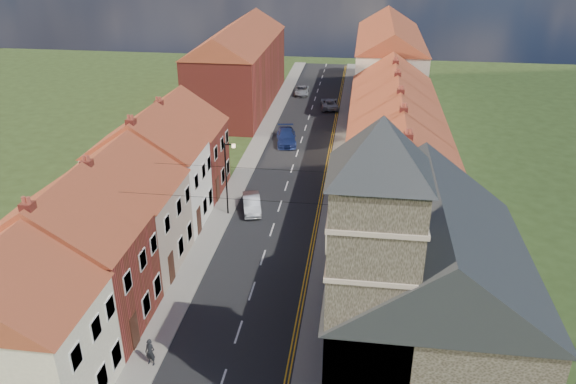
{
  "coord_description": "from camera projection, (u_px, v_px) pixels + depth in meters",
  "views": [
    {
      "loc": [
        6.23,
        -18.84,
        21.03
      ],
      "look_at": [
        1.29,
        17.55,
        3.5
      ],
      "focal_mm": 35.0,
      "sensor_mm": 36.0,
      "label": 1
    }
  ],
  "objects": [
    {
      "name": "pedestrian_right",
      "position": [
        331.0,
        283.0,
        34.66
      ],
      "size": [
        0.87,
        0.7,
        1.73
      ],
      "primitive_type": "imported",
      "rotation": [
        0.0,
        0.0,
        3.09
      ],
      "color": "black",
      "rests_on": "pavement_right"
    },
    {
      "name": "pavement_left",
      "position": [
        247.0,
        166.0,
        54.0
      ],
      "size": [
        1.8,
        90.0,
        0.12
      ],
      "primitive_type": "cube",
      "color": "#9F9891",
      "rests_on": "ground"
    },
    {
      "name": "cottage_l_brick_mid",
      "position": [
        149.0,
        169.0,
        41.98
      ],
      "size": [
        8.3,
        5.7,
        9.1
      ],
      "color": "white",
      "rests_on": "ground"
    },
    {
      "name": "block_right_far",
      "position": [
        388.0,
        59.0,
        72.44
      ],
      "size": [
        8.3,
        24.2,
        10.5
      ],
      "color": "white",
      "rests_on": "ground"
    },
    {
      "name": "car_mid",
      "position": [
        252.0,
        204.0,
        45.37
      ],
      "size": [
        2.25,
        4.05,
        1.26
      ],
      "primitive_type": "imported",
      "rotation": [
        0.0,
        0.0,
        0.25
      ],
      "color": "#A4A5AB",
      "rests_on": "ground"
    },
    {
      "name": "cottage_r_cream_far",
      "position": [
        391.0,
        98.0,
        59.11
      ],
      "size": [
        8.3,
        6.0,
        9.0
      ],
      "color": "white",
      "rests_on": "ground"
    },
    {
      "name": "cottage_l_white",
      "position": [
        116.0,
        207.0,
        36.59
      ],
      "size": [
        8.3,
        6.9,
        8.8
      ],
      "color": "tan",
      "rests_on": "ground"
    },
    {
      "name": "cottage_l_cream",
      "position": [
        68.0,
        257.0,
        30.8
      ],
      "size": [
        8.3,
        6.3,
        9.1
      ],
      "color": "maroon",
      "rests_on": "ground"
    },
    {
      "name": "cottage_r_tudor",
      "position": [
        404.0,
        219.0,
        34.97
      ],
      "size": [
        8.3,
        5.2,
        9.0
      ],
      "color": "white",
      "rests_on": "ground"
    },
    {
      "name": "cottage_l_brick_near",
      "position": [
        7.0,
        327.0,
        25.68
      ],
      "size": [
        8.3,
        5.7,
        8.8
      ],
      "color": "white",
      "rests_on": "ground"
    },
    {
      "name": "pedestrian_left",
      "position": [
        150.0,
        352.0,
        29.22
      ],
      "size": [
        0.63,
        0.48,
        1.56
      ],
      "primitive_type": "imported",
      "rotation": [
        0.0,
        0.0,
        -0.2
      ],
      "color": "black",
      "rests_on": "pavement_left"
    },
    {
      "name": "cottage_r_cream_mid",
      "position": [
        398.0,
        155.0,
        44.62
      ],
      "size": [
        8.3,
        5.2,
        9.0
      ],
      "color": "white",
      "rests_on": "ground"
    },
    {
      "name": "block_left_far",
      "position": [
        239.0,
        64.0,
        70.22
      ],
      "size": [
        8.3,
        24.2,
        10.5
      ],
      "color": "maroon",
      "rests_on": "ground"
    },
    {
      "name": "cottage_r_white_far",
      "position": [
        393.0,
        114.0,
        54.28
      ],
      "size": [
        8.3,
        5.2,
        9.0
      ],
      "color": "white",
      "rests_on": "ground"
    },
    {
      "name": "car_far",
      "position": [
        286.0,
        137.0,
        59.42
      ],
      "size": [
        2.82,
        5.19,
        1.43
      ],
      "primitive_type": "imported",
      "rotation": [
        0.0,
        0.0,
        0.17
      ],
      "color": "navy",
      "rests_on": "ground"
    },
    {
      "name": "pavement_right",
      "position": [
        338.0,
        171.0,
        52.93
      ],
      "size": [
        1.8,
        90.0,
        0.12
      ],
      "primitive_type": "cube",
      "color": "#9F9891",
      "rests_on": "ground"
    },
    {
      "name": "cottage_r_white_near",
      "position": [
        401.0,
        183.0,
        39.79
      ],
      "size": [
        8.3,
        6.0,
        9.0
      ],
      "color": "white",
      "rests_on": "ground"
    },
    {
      "name": "car_distant",
      "position": [
        302.0,
        90.0,
        76.63
      ],
      "size": [
        2.12,
        4.18,
        1.13
      ],
      "primitive_type": "imported",
      "rotation": [
        0.0,
        0.0,
        0.06
      ],
      "color": "#ACB0B4",
      "rests_on": "ground"
    },
    {
      "name": "lamppost",
      "position": [
        227.0,
        174.0,
        43.49
      ],
      "size": [
        0.88,
        0.15,
        6.0
      ],
      "color": "black",
      "rests_on": "pavement_left"
    },
    {
      "name": "cottage_l_pink",
      "position": [
        174.0,
        144.0,
        47.23
      ],
      "size": [
        8.3,
        6.3,
        8.8
      ],
      "color": "maroon",
      "rests_on": "ground"
    },
    {
      "name": "church",
      "position": [
        419.0,
        287.0,
        25.97
      ],
      "size": [
        11.25,
        14.25,
        15.2
      ],
      "color": "#2F2A21",
      "rests_on": "ground"
    },
    {
      "name": "road",
      "position": [
        292.0,
        169.0,
        53.49
      ],
      "size": [
        7.0,
        90.0,
        0.02
      ],
      "primitive_type": "cube",
      "color": "black",
      "rests_on": "ground"
    },
    {
      "name": "car_distant_b",
      "position": [
        330.0,
        103.0,
        70.84
      ],
      "size": [
        2.57,
        4.75,
        1.26
      ],
      "primitive_type": "imported",
      "rotation": [
        0.0,
        0.0,
        3.25
      ],
      "color": "#95969B",
      "rests_on": "ground"
    },
    {
      "name": "cottage_r_pink",
      "position": [
        395.0,
        132.0,
        49.45
      ],
      "size": [
        8.3,
        6.0,
        9.0
      ],
      "color": "tan",
      "rests_on": "ground"
    }
  ]
}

